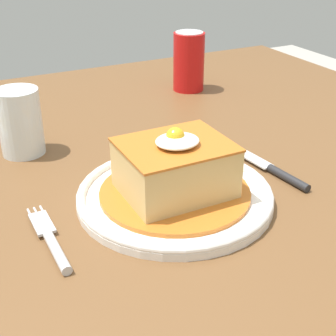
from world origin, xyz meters
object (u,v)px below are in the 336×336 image
at_px(main_plate, 175,195).
at_px(drinking_glass, 21,126).
at_px(knife, 276,171).
at_px(soda_can, 189,61).
at_px(fork, 52,242).

bearing_deg(main_plate, drinking_glass, 121.18).
bearing_deg(drinking_glass, main_plate, -58.82).
bearing_deg(knife, main_plate, 178.67).
xyz_separation_m(main_plate, soda_can, (0.24, 0.40, 0.05)).
bearing_deg(soda_can, fork, -134.46).
height_order(fork, knife, same).
relative_size(fork, knife, 0.85).
relative_size(knife, drinking_glass, 1.58).
relative_size(fork, soda_can, 1.14).
bearing_deg(main_plate, fork, -171.80).
distance_m(fork, soda_can, 0.60).
distance_m(knife, drinking_glass, 0.40).
bearing_deg(main_plate, knife, -1.33).
relative_size(main_plate, knife, 1.57).
relative_size(main_plate, drinking_glass, 2.47).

